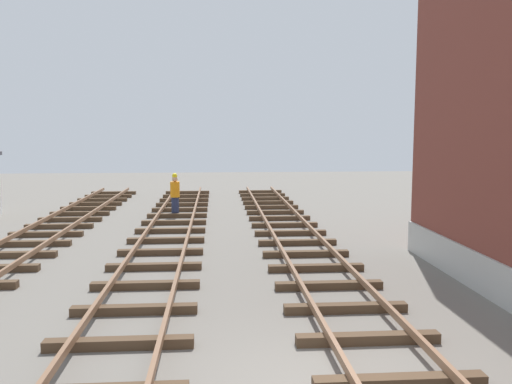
{
  "coord_description": "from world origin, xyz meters",
  "views": [
    {
      "loc": [
        -1.54,
        -7.04,
        3.65
      ],
      "look_at": [
        -0.22,
        10.36,
        1.64
      ],
      "focal_mm": 37.38,
      "sensor_mm": 36.0,
      "label": 1
    }
  ],
  "objects": [
    {
      "name": "track_worker_foreground",
      "position": [
        -3.28,
        15.57,
        0.93
      ],
      "size": [
        0.4,
        0.4,
        1.87
      ],
      "color": "#262D4C",
      "rests_on": "ground"
    },
    {
      "name": "track_near_building",
      "position": [
        1.04,
        -0.0,
        0.13
      ],
      "size": [
        2.5,
        49.36,
        0.32
      ],
      "color": "#4C3826",
      "rests_on": "ground"
    }
  ]
}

